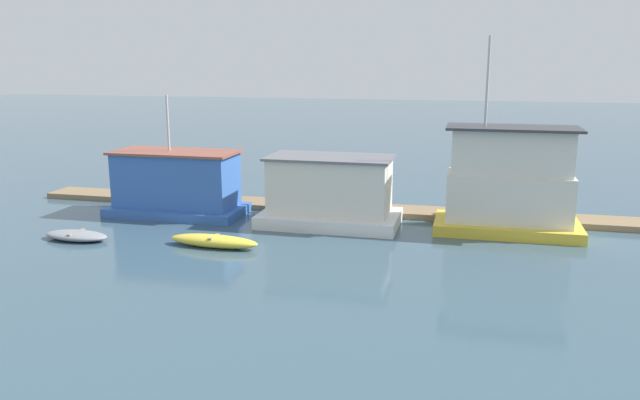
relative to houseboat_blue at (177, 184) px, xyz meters
name	(u,v)px	position (x,y,z in m)	size (l,w,h in m)	color
ground_plane	(325,224)	(7.83, -0.08, -1.57)	(200.00, 200.00, 0.00)	#385160
dock_walkway	(337,208)	(7.83, 2.68, -1.42)	(33.80, 2.03, 0.30)	#846B4C
houseboat_blue	(177,184)	(0.00, 0.00, 0.00)	(6.87, 3.43, 6.11)	#3866B7
houseboat_white	(330,193)	(8.10, -0.11, -0.02)	(6.64, 3.85, 3.33)	white
houseboat_yellow	(509,185)	(16.36, 0.47, 0.64)	(6.53, 3.35, 8.85)	gold
dinghy_grey	(76,235)	(-2.22, -5.44, -1.37)	(3.05, 1.38, 0.40)	gray
dinghy_yellow	(214,241)	(4.14, -5.00, -1.30)	(4.05, 1.17, 0.53)	yellow
mooring_post_near_left	(178,194)	(-0.69, 1.42, -0.83)	(0.25, 0.25, 1.48)	brown
mooring_post_far_left	(154,191)	(-2.12, 1.42, -0.74)	(0.29, 0.29, 1.66)	brown
mooring_post_near_right	(269,196)	(4.52, 1.42, -0.70)	(0.24, 0.24, 1.74)	brown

